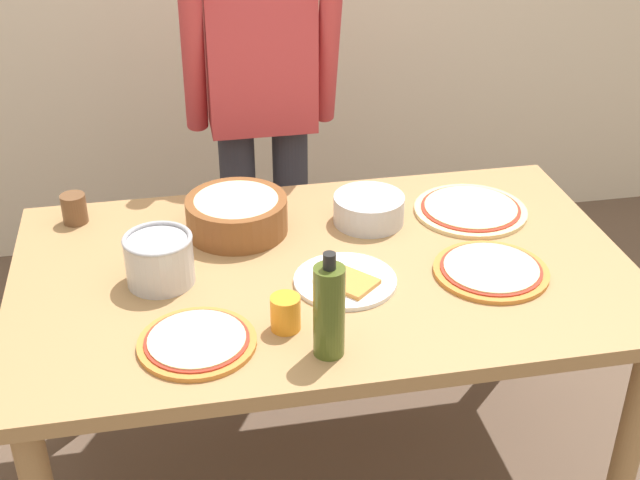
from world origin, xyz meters
The scene contains 13 objects.
ground centered at (0.00, 0.00, 0.00)m, with size 8.00×8.00×0.00m, color brown.
dining_table centered at (0.00, 0.00, 0.67)m, with size 1.60×0.96×0.76m.
person_cook centered at (-0.06, 0.76, 0.94)m, with size 0.49×0.25×1.62m.
pizza_raw_on_board centered at (0.48, 0.21, 0.77)m, with size 0.33×0.33×0.02m.
pizza_cooked_on_tray centered at (0.41, -0.12, 0.77)m, with size 0.30×0.30×0.02m.
pizza_second_cooked centered at (-0.35, -0.28, 0.77)m, with size 0.27×0.27×0.02m.
plate_with_slice centered at (0.04, -0.09, 0.77)m, with size 0.26×0.26×0.02m.
popcorn_bowl centered at (-0.20, 0.23, 0.82)m, with size 0.28×0.28×0.11m.
mixing_bowl_steel centered at (0.17, 0.21, 0.80)m, with size 0.20×0.20×0.08m.
olive_oil_bottle centered at (-0.06, -0.36, 0.87)m, with size 0.07×0.07×0.26m.
steel_pot centered at (-0.42, 0.01, 0.83)m, with size 0.17×0.17×0.13m.
cup_orange centered at (-0.14, -0.25, 0.80)m, with size 0.07×0.07×0.09m, color orange.
cup_small_brown centered at (-0.64, 0.37, 0.80)m, with size 0.07×0.07×0.09m, color brown.
Camera 1 is at (-0.37, -1.83, 1.92)m, focal length 47.58 mm.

